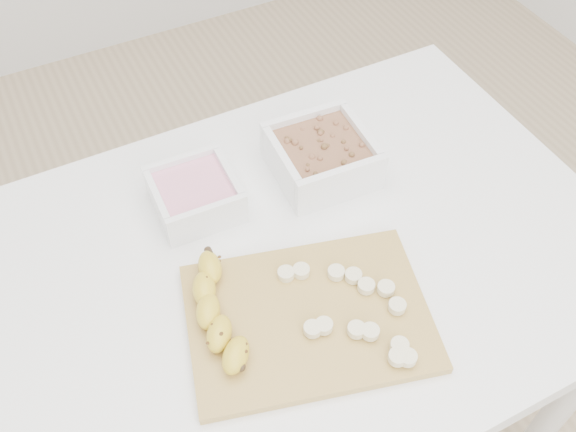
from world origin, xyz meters
name	(u,v)px	position (x,y,z in m)	size (l,w,h in m)	color
table	(296,289)	(0.00, 0.00, 0.65)	(1.00, 0.70, 0.75)	white
bowl_yogurt	(195,194)	(-0.10, 0.16, 0.78)	(0.13, 0.13, 0.06)	white
bowl_granola	(322,155)	(0.12, 0.14, 0.79)	(0.17, 0.17, 0.07)	white
cutting_board	(308,317)	(-0.04, -0.11, 0.76)	(0.33, 0.24, 0.01)	tan
banana	(218,313)	(-0.15, -0.06, 0.78)	(0.05, 0.19, 0.03)	gold
banana_slices	(356,310)	(0.02, -0.14, 0.77)	(0.15, 0.22, 0.02)	beige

